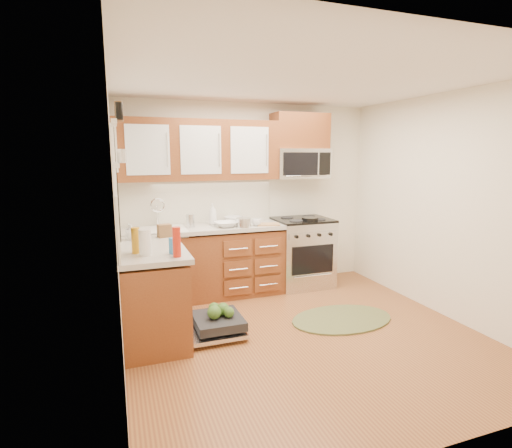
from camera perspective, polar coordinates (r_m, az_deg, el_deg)
name	(u,v)px	position (r m, az deg, el deg)	size (l,w,h in m)	color
floor	(303,334)	(4.29, 6.72, -15.37)	(3.50, 3.50, 0.00)	brown
ceiling	(308,80)	(3.93, 7.50, 19.71)	(3.50, 3.50, 0.00)	white
wall_back	(248,196)	(5.52, -1.08, 3.96)	(3.50, 0.04, 2.50)	white
wall_front	(444,258)	(2.51, 25.31, -4.35)	(3.50, 0.04, 2.50)	white
wall_left	(116,225)	(3.51, -19.40, -0.11)	(0.04, 3.50, 2.50)	white
wall_right	(446,206)	(4.95, 25.52, 2.28)	(0.04, 3.50, 2.50)	white
base_cabinet_back	(203,264)	(5.21, -7.61, -5.75)	(2.05, 0.60, 0.85)	#612A15
base_cabinet_left	(152,295)	(4.24, -14.69, -9.73)	(0.60, 1.25, 0.85)	#612A15
countertop_back	(202,228)	(5.09, -7.71, -0.63)	(2.07, 0.64, 0.05)	#B5AFA5
countertop_left	(150,249)	(4.10, -14.84, -3.45)	(0.64, 1.27, 0.05)	#B5AFA5
backsplash_back	(197,201)	(5.33, -8.45, 3.20)	(2.05, 0.02, 0.57)	beige
backsplash_left	(117,220)	(4.03, -19.22, 0.58)	(0.02, 1.25, 0.57)	beige
upper_cabinets	(198,150)	(5.14, -8.28, 10.39)	(2.05, 0.35, 0.75)	#612A15
cabinet_over_mw	(300,131)	(5.60, 6.27, 13.05)	(0.76, 0.35, 0.47)	#612A15
range	(302,252)	(5.62, 6.59, -4.02)	(0.76, 0.64, 0.95)	silver
microwave	(300,163)	(5.57, 6.30, 8.59)	(0.76, 0.38, 0.40)	silver
sink	(160,239)	(5.01, -13.52, -2.15)	(0.62, 0.50, 0.26)	white
dishwasher	(214,325)	(4.23, -5.98, -14.20)	(0.70, 0.60, 0.20)	silver
window	(115,184)	(3.97, -19.49, 5.37)	(0.03, 1.05, 1.05)	white
window_blind	(116,148)	(3.96, -19.41, 10.15)	(0.02, 0.96, 0.40)	white
shelf_upper	(114,123)	(3.12, -19.65, 13.47)	(0.04, 0.40, 0.03)	white
shelf_lower	(116,165)	(3.11, -19.32, 7.96)	(0.04, 0.40, 0.03)	white
rug	(342,319)	(4.68, 12.16, -13.12)	(1.17, 0.76, 0.02)	#565E36
skillet	(310,219)	(5.39, 7.70, 0.72)	(0.22, 0.22, 0.04)	black
stock_pot	(244,223)	(4.99, -1.80, 0.20)	(0.19, 0.19, 0.11)	silver
cutting_board	(268,224)	(5.14, 1.77, -0.05)	(0.29, 0.18, 0.02)	#A7794C
canister	(190,221)	(5.02, -9.36, 0.44)	(0.10, 0.10, 0.17)	silver
paper_towel_roll	(145,242)	(3.72, -15.55, -2.56)	(0.11, 0.11, 0.24)	white
mustard_bottle	(136,241)	(3.83, -16.82, -2.27)	(0.08, 0.08, 0.24)	orange
red_bottle	(177,242)	(3.61, -11.26, -2.54)	(0.07, 0.07, 0.27)	red
wooden_box	(164,231)	(4.51, -12.95, -0.94)	(0.14, 0.10, 0.14)	brown
blue_carton	(175,246)	(3.74, -11.52, -3.04)	(0.09, 0.06, 0.15)	#2874BD
bowl_a	(226,224)	(5.01, -4.30, -0.05)	(0.28, 0.28, 0.07)	#999999
bowl_b	(233,219)	(5.34, -3.24, 0.65)	(0.25, 0.25, 0.08)	#999999
cup	(257,222)	(5.07, 0.07, 0.25)	(0.12, 0.12, 0.09)	#999999
soap_bottle_a	(213,214)	(5.16, -6.21, 1.38)	(0.11, 0.11, 0.28)	#999999
soap_bottle_b	(129,232)	(4.46, -17.65, -1.08)	(0.08, 0.08, 0.17)	#999999
soap_bottle_c	(131,232)	(4.46, -17.43, -1.14)	(0.13, 0.13, 0.16)	#999999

